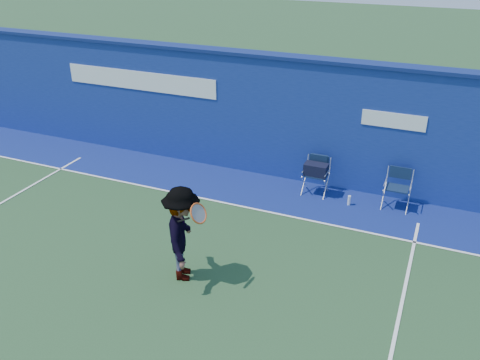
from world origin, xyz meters
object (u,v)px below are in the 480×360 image
at_px(directors_chair_left, 316,179).
at_px(directors_chair_right, 396,196).
at_px(tennis_player, 183,234).
at_px(water_bottle, 349,200).

xyz_separation_m(directors_chair_left, directors_chair_right, (1.87, 0.04, -0.10)).
bearing_deg(directors_chair_left, directors_chair_right, 1.08).
distance_m(directors_chair_left, tennis_player, 4.32).
relative_size(water_bottle, tennis_player, 0.13).
bearing_deg(tennis_player, water_bottle, 60.10).
xyz_separation_m(directors_chair_left, tennis_player, (-1.32, -4.09, 0.51)).
bearing_deg(directors_chair_right, tennis_player, -127.71).
bearing_deg(water_bottle, directors_chair_left, 163.34).
distance_m(directors_chair_left, water_bottle, 0.96).
xyz_separation_m(directors_chair_right, water_bottle, (-0.99, -0.30, -0.17)).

